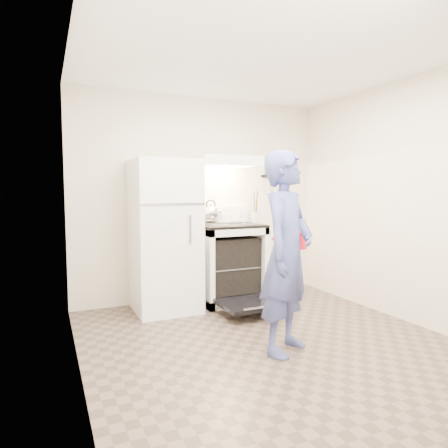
{
  "coord_description": "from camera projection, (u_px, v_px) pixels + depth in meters",
  "views": [
    {
      "loc": [
        -1.8,
        -2.89,
        1.37
      ],
      "look_at": [
        -0.05,
        1.0,
        1.0
      ],
      "focal_mm": 32.0,
      "sensor_mm": 36.0,
      "label": 1
    }
  ],
  "objects": [
    {
      "name": "floor",
      "position": [
        276.0,
        347.0,
        3.48
      ],
      "size": [
        3.6,
        3.6,
        0.0
      ],
      "primitive_type": "plane",
      "color": "brown",
      "rests_on": "ground"
    },
    {
      "name": "range_hood",
      "position": [
        226.0,
        161.0,
        4.84
      ],
      "size": [
        0.76,
        0.5,
        0.12
      ],
      "primitive_type": "cube",
      "color": "white",
      "rests_on": "back_wall"
    },
    {
      "name": "pizza_stone",
      "position": [
        227.0,
        266.0,
        4.77
      ],
      "size": [
        0.3,
        0.3,
        0.02
      ],
      "primitive_type": "cylinder",
      "color": "#7F6049",
      "rests_on": "oven_rack"
    },
    {
      "name": "utensil_jar",
      "position": [
        256.0,
        217.0,
        4.76
      ],
      "size": [
        0.11,
        0.11,
        0.13
      ],
      "primitive_type": "cylinder",
      "rotation": [
        0.0,
        0.0,
        -0.21
      ],
      "color": "silver",
      "rests_on": "cooktop"
    },
    {
      "name": "backsplash",
      "position": [
        220.0,
        215.0,
        5.08
      ],
      "size": [
        0.76,
        0.07,
        0.2
      ],
      "primitive_type": "cube",
      "color": "white",
      "rests_on": "cooktop"
    },
    {
      "name": "oven_rack",
      "position": [
        229.0,
        266.0,
        4.88
      ],
      "size": [
        0.6,
        0.52,
        0.01
      ],
      "primitive_type": "cube",
      "color": "gray",
      "rests_on": "stove_body"
    },
    {
      "name": "cooktop",
      "position": [
        229.0,
        225.0,
        4.84
      ],
      "size": [
        0.76,
        0.65,
        0.03
      ],
      "primitive_type": "cube",
      "color": "black",
      "rests_on": "stove_body"
    },
    {
      "name": "person",
      "position": [
        287.0,
        252.0,
        3.33
      ],
      "size": [
        0.74,
        0.68,
        1.69
      ],
      "primitive_type": "imported",
      "rotation": [
        0.0,
        0.0,
        0.59
      ],
      "color": "navy",
      "rests_on": "floor"
    },
    {
      "name": "knife_strip",
      "position": [
        274.0,
        176.0,
        5.4
      ],
      "size": [
        0.4,
        0.02,
        0.03
      ],
      "primitive_type": "cube",
      "color": "black",
      "rests_on": "back_wall"
    },
    {
      "name": "stove_body",
      "position": [
        229.0,
        264.0,
        4.88
      ],
      "size": [
        0.76,
        0.65,
        0.92
      ],
      "primitive_type": "cube",
      "color": "white",
      "rests_on": "floor"
    },
    {
      "name": "dutch_oven",
      "position": [
        291.0,
        240.0,
        3.7
      ],
      "size": [
        0.37,
        0.3,
        0.24
      ],
      "primitive_type": null,
      "color": "red",
      "rests_on": "person"
    },
    {
      "name": "tea_kettle",
      "position": [
        211.0,
        212.0,
        4.96
      ],
      "size": [
        0.24,
        0.2,
        0.29
      ],
      "primitive_type": null,
      "color": "silver",
      "rests_on": "cooktop"
    },
    {
      "name": "oven_door",
      "position": [
        252.0,
        303.0,
        4.36
      ],
      "size": [
        0.7,
        0.54,
        0.04
      ],
      "primitive_type": "cube",
      "color": "black",
      "rests_on": "floor"
    },
    {
      "name": "back_wall",
      "position": [
        202.0,
        199.0,
        5.01
      ],
      "size": [
        3.2,
        0.02,
        2.5
      ],
      "primitive_type": "cube",
      "color": "beige",
      "rests_on": "ground"
    },
    {
      "name": "refrigerator",
      "position": [
        165.0,
        236.0,
        4.49
      ],
      "size": [
        0.7,
        0.7,
        1.7
      ],
      "primitive_type": "cube",
      "color": "white",
      "rests_on": "floor"
    }
  ]
}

